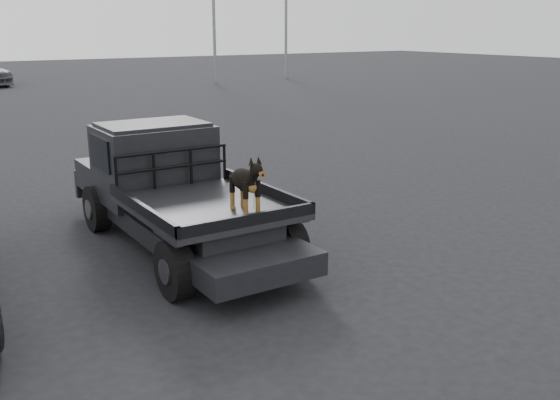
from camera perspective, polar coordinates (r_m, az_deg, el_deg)
ground at (r=8.14m, az=-7.90°, el=-8.29°), size 120.00×120.00×0.00m
flatbed_ute at (r=9.60m, az=-9.09°, el=-1.66°), size 2.00×5.40×0.92m
ute_cab at (r=10.24m, az=-11.47°, el=4.50°), size 1.72×1.30×0.88m
headache_rack at (r=9.59m, az=-9.77°, el=2.84°), size 1.80×0.08×0.55m
dog at (r=8.13m, az=-3.25°, el=1.45°), size 0.32×0.60×0.74m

